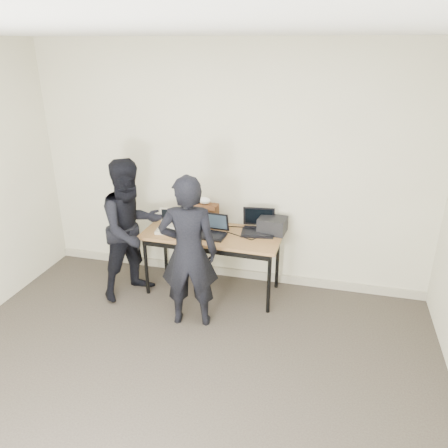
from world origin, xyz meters
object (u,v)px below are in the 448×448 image
(laptop_right, at_px, (258,227))
(equipment_box, at_px, (272,225))
(laptop_beige, at_px, (171,226))
(laptop_center, at_px, (213,231))
(person_observer, at_px, (132,229))
(person_typist, at_px, (189,253))
(desk, at_px, (212,238))
(leather_satchel, at_px, (202,214))

(laptop_right, bearing_deg, equipment_box, 1.65)
(laptop_beige, xyz_separation_m, laptop_center, (0.49, -0.02, 0.01))
(laptop_right, xyz_separation_m, equipment_box, (0.15, 0.02, 0.03))
(laptop_center, distance_m, laptop_right, 0.50)
(equipment_box, bearing_deg, person_observer, -163.87)
(laptop_beige, height_order, person_typist, person_typist)
(desk, bearing_deg, laptop_beige, -175.16)
(person_typist, relative_size, person_observer, 1.00)
(laptop_center, xyz_separation_m, laptop_right, (0.45, 0.21, 0.01))
(laptop_beige, relative_size, person_typist, 0.20)
(equipment_box, height_order, person_observer, person_observer)
(desk, relative_size, person_typist, 0.98)
(laptop_beige, height_order, leather_satchel, leather_satchel)
(laptop_beige, bearing_deg, desk, -2.54)
(desk, xyz_separation_m, equipment_box, (0.63, 0.19, 0.14))
(laptop_center, height_order, person_typist, person_typist)
(laptop_right, relative_size, equipment_box, 1.30)
(laptop_beige, bearing_deg, leather_satchel, 35.66)
(laptop_beige, height_order, laptop_center, laptop_center)
(laptop_right, xyz_separation_m, person_observer, (-1.31, -0.40, -0.00))
(laptop_right, height_order, leather_satchel, same)
(laptop_right, height_order, person_typist, person_typist)
(laptop_right, bearing_deg, desk, -166.64)
(laptop_beige, xyz_separation_m, person_observer, (-0.37, -0.21, 0.01))
(equipment_box, height_order, person_typist, person_typist)
(laptop_right, height_order, person_observer, person_observer)
(laptop_center, distance_m, person_observer, 0.88)
(laptop_right, distance_m, leather_satchel, 0.66)
(desk, xyz_separation_m, laptop_beige, (-0.47, -0.03, 0.10))
(laptop_right, xyz_separation_m, person_typist, (-0.53, -0.79, -0.00))
(laptop_right, distance_m, person_typist, 0.95)
(laptop_center, xyz_separation_m, person_observer, (-0.85, -0.19, 0.01))
(equipment_box, bearing_deg, leather_satchel, 177.48)
(laptop_right, distance_m, equipment_box, 0.16)
(desk, bearing_deg, laptop_right, 21.38)
(leather_satchel, relative_size, equipment_box, 1.25)
(leather_satchel, xyz_separation_m, equipment_box, (0.81, -0.04, -0.04))
(leather_satchel, bearing_deg, laptop_right, -2.74)
(person_typist, bearing_deg, laptop_center, -109.08)
(person_typist, distance_m, person_observer, 0.87)
(person_typist, bearing_deg, laptop_right, -135.39)
(equipment_box, xyz_separation_m, person_typist, (-0.69, -0.81, -0.03))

